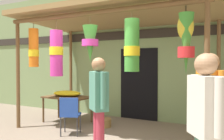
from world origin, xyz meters
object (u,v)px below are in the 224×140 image
(flower_heap_on_table, at_px, (67,93))
(wicker_basket_by_table, at_px, (103,123))
(shopper_by_bananas, at_px, (210,103))
(folding_chair, at_px, (70,113))
(display_table, at_px, (67,99))
(vendor_in_orange, at_px, (99,100))
(customer_foreground, at_px, (205,121))

(flower_heap_on_table, height_order, wicker_basket_by_table, flower_heap_on_table)
(shopper_by_bananas, bearing_deg, folding_chair, 168.04)
(display_table, bearing_deg, wicker_basket_by_table, 2.13)
(wicker_basket_by_table, bearing_deg, flower_heap_on_table, 179.14)
(vendor_in_orange, relative_size, customer_foreground, 0.99)
(customer_foreground, bearing_deg, flower_heap_on_table, 145.69)
(display_table, distance_m, folding_chair, 1.26)
(display_table, height_order, folding_chair, folding_chair)
(folding_chair, height_order, shopper_by_bananas, shopper_by_bananas)
(folding_chair, xyz_separation_m, customer_foreground, (2.99, -1.63, 0.49))
(wicker_basket_by_table, relative_size, customer_foreground, 0.23)
(folding_chair, bearing_deg, wicker_basket_by_table, 74.48)
(wicker_basket_by_table, distance_m, customer_foreground, 3.88)
(display_table, distance_m, flower_heap_on_table, 0.16)
(vendor_in_orange, xyz_separation_m, shopper_by_bananas, (1.64, 0.28, 0.03))
(flower_heap_on_table, xyz_separation_m, vendor_in_orange, (2.15, -1.90, 0.22))
(customer_foreground, bearing_deg, folding_chair, 151.38)
(display_table, bearing_deg, folding_chair, -48.98)
(folding_chair, height_order, wicker_basket_by_table, folding_chair)
(wicker_basket_by_table, height_order, vendor_in_orange, vendor_in_orange)
(flower_heap_on_table, height_order, customer_foreground, customer_foreground)
(folding_chair, distance_m, wicker_basket_by_table, 1.10)
(vendor_in_orange, bearing_deg, wicker_basket_by_table, 118.13)
(display_table, xyz_separation_m, shopper_by_bananas, (3.75, -1.56, 0.40))
(vendor_in_orange, height_order, customer_foreground, customer_foreground)
(customer_foreground, bearing_deg, vendor_in_orange, 156.86)
(vendor_in_orange, distance_m, shopper_by_bananas, 1.67)
(flower_heap_on_table, xyz_separation_m, shopper_by_bananas, (3.79, -1.62, 0.25))
(flower_heap_on_table, relative_size, folding_chair, 0.96)
(wicker_basket_by_table, xyz_separation_m, customer_foreground, (2.72, -2.62, 0.89))
(flower_heap_on_table, xyz_separation_m, customer_foreground, (3.86, -2.63, 0.23))
(wicker_basket_by_table, height_order, shopper_by_bananas, shopper_by_bananas)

